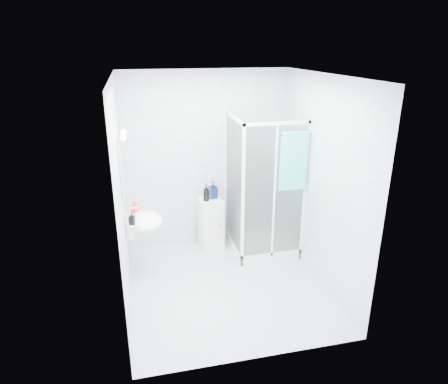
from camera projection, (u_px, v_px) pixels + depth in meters
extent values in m
cube|color=white|center=(227.00, 190.00, 4.67)|extent=(2.40, 2.60, 2.60)
cube|color=silver|center=(226.00, 285.00, 5.12)|extent=(2.40, 2.60, 0.01)
cube|color=white|center=(227.00, 76.00, 4.22)|extent=(2.40, 2.60, 0.01)
cube|color=white|center=(262.00, 245.00, 6.04)|extent=(0.90, 0.90, 0.12)
cube|color=white|center=(235.00, 119.00, 5.28)|extent=(0.04, 0.90, 0.04)
cube|color=white|center=(277.00, 123.00, 4.98)|extent=(0.90, 0.04, 0.04)
cube|color=white|center=(243.00, 199.00, 5.23)|extent=(0.04, 0.04, 2.00)
cube|color=white|center=(234.00, 186.00, 5.60)|extent=(0.02, 0.82, 1.84)
cube|color=white|center=(274.00, 194.00, 5.30)|extent=(0.82, 0.02, 1.84)
cube|color=white|center=(274.00, 194.00, 5.31)|extent=(0.03, 0.04, 1.84)
cylinder|color=silver|center=(256.00, 156.00, 5.95)|extent=(0.02, 0.02, 1.00)
cylinder|color=silver|center=(258.00, 125.00, 5.75)|extent=(0.09, 0.05, 0.09)
cylinder|color=silver|center=(258.00, 174.00, 6.09)|extent=(0.12, 0.04, 0.12)
cylinder|color=silver|center=(298.00, 139.00, 5.07)|extent=(0.03, 0.05, 0.03)
cube|color=white|center=(131.00, 226.00, 5.03)|extent=(0.10, 0.40, 0.18)
ellipsoid|color=white|center=(145.00, 221.00, 5.05)|extent=(0.46, 0.56, 0.20)
cube|color=white|center=(135.00, 219.00, 5.01)|extent=(0.16, 0.50, 0.02)
cylinder|color=silver|center=(129.00, 213.00, 4.97)|extent=(0.04, 0.04, 0.16)
cylinder|color=silver|center=(133.00, 208.00, 4.96)|extent=(0.12, 0.02, 0.02)
cube|color=white|center=(122.00, 170.00, 4.76)|extent=(0.02, 0.60, 0.70)
cylinder|color=silver|center=(119.00, 138.00, 4.47)|extent=(0.05, 0.04, 0.04)
sphere|color=white|center=(123.00, 138.00, 4.48)|extent=(0.08, 0.08, 0.08)
cylinder|color=silver|center=(120.00, 132.00, 4.77)|extent=(0.05, 0.04, 0.04)
sphere|color=white|center=(123.00, 132.00, 4.77)|extent=(0.08, 0.08, 0.08)
cylinder|color=silver|center=(182.00, 141.00, 5.65)|extent=(0.02, 0.04, 0.02)
sphere|color=silver|center=(182.00, 142.00, 5.62)|extent=(0.03, 0.03, 0.03)
cylinder|color=silver|center=(196.00, 140.00, 5.69)|extent=(0.02, 0.04, 0.02)
sphere|color=silver|center=(196.00, 141.00, 5.67)|extent=(0.03, 0.03, 0.03)
cube|color=white|center=(211.00, 224.00, 5.95)|extent=(0.36, 0.36, 0.79)
cube|color=white|center=(213.00, 228.00, 5.81)|extent=(0.29, 0.04, 0.67)
sphere|color=#D5531E|center=(220.00, 225.00, 5.80)|extent=(0.03, 0.03, 0.03)
cube|color=#35CBB0|center=(294.00, 162.00, 5.15)|extent=(0.37, 0.04, 0.75)
cylinder|color=#35CBB0|center=(295.00, 133.00, 5.02)|extent=(0.37, 0.05, 0.05)
imported|color=black|center=(206.00, 193.00, 5.71)|extent=(0.11, 0.11, 0.25)
imported|color=#0A1A41|center=(213.00, 190.00, 5.81)|extent=(0.13, 0.13, 0.26)
imported|color=red|center=(135.00, 207.00, 5.14)|extent=(0.14, 0.14, 0.15)
imported|color=black|center=(132.00, 218.00, 4.80)|extent=(0.08, 0.09, 0.15)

